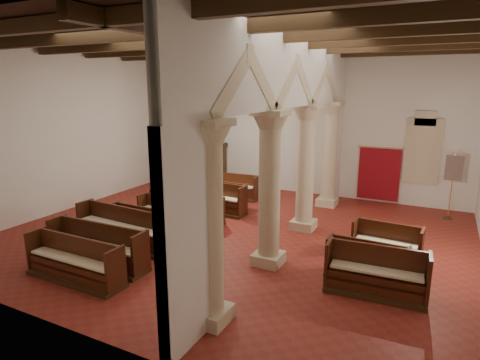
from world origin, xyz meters
name	(u,v)px	position (x,y,z in m)	size (l,w,h in m)	color
floor	(234,235)	(0.00, 0.00, 0.00)	(14.00, 14.00, 0.00)	maroon
ceiling	(234,37)	(0.00, 0.00, 6.00)	(14.00, 14.00, 0.00)	#331C11
wall_back	(298,125)	(0.00, 6.00, 3.00)	(14.00, 0.02, 6.00)	silver
wall_front	(74,184)	(0.00, -6.00, 3.00)	(14.00, 0.02, 6.00)	silver
wall_left	(71,130)	(-7.00, 0.00, 3.00)	(0.02, 12.00, 6.00)	silver
ceiling_beams	(234,44)	(0.00, 0.00, 5.82)	(13.80, 11.80, 0.30)	#402A14
arcade	(291,125)	(1.80, 0.00, 3.56)	(0.90, 11.90, 6.00)	beige
window_back	(422,151)	(5.00, 5.98, 2.20)	(1.00, 0.03, 2.20)	#2B6149
pipe_organ	(204,155)	(-4.50, 5.50, 1.37)	(2.10, 0.85, 4.40)	#402A14
lectern	(218,181)	(-2.92, 4.02, 0.59)	(0.70, 0.75, 1.42)	#3D2113
dossal_curtain	(379,174)	(3.50, 5.92, 1.17)	(1.80, 0.07, 2.17)	#A0111A
processional_banner	(450,197)	(6.11, 4.83, 0.81)	(0.57, 0.72, 2.47)	#402A14
hymnal_box_a	(99,273)	(-1.40, -4.34, 0.26)	(0.32, 0.26, 0.32)	#162E9C
hymnal_box_b	(197,259)	(0.28, -2.63, 0.28)	(0.35, 0.29, 0.35)	navy
hymnal_box_c	(213,241)	(0.03, -1.40, 0.28)	(0.35, 0.29, 0.35)	#161F9A
tube_heater_a	(81,258)	(-2.66, -3.76, 0.16)	(0.11, 0.11, 1.10)	silver
tube_heater_b	(98,251)	(-2.60, -3.22, 0.16)	(0.11, 0.11, 1.06)	white
nave_pew_0	(75,267)	(-2.05, -4.49, 0.36)	(2.76, 0.74, 1.07)	#402A14
nave_pew_1	(98,252)	(-2.18, -3.63, 0.37)	(2.96, 0.81, 1.13)	#402A14
nave_pew_2	(123,233)	(-2.56, -2.25, 0.37)	(3.39, 0.96, 1.13)	#402A14
nave_pew_3	(144,230)	(-2.28, -1.63, 0.33)	(2.69, 0.78, 1.00)	#402A14
nave_pew_4	(175,218)	(-2.10, -0.31, 0.32)	(2.88, 0.83, 0.98)	#402A14
nave_pew_5	(186,211)	(-2.19, 0.51, 0.32)	(2.93, 0.83, 0.99)	#402A14
nave_pew_6	(210,202)	(-1.97, 1.76, 0.37)	(2.94, 0.88, 1.12)	#402A14
nave_pew_7	(211,198)	(-2.30, 2.38, 0.33)	(2.97, 0.79, 1.01)	#402A14
nave_pew_8	(222,189)	(-2.54, 3.74, 0.34)	(3.25, 0.83, 1.03)	#402A14
aisle_pew_0	(375,279)	(4.60, -1.91, 0.38)	(2.26, 0.89, 1.14)	#402A14
aisle_pew_1	(366,267)	(4.28, -1.28, 0.33)	(1.94, 0.71, 0.98)	#402A14
aisle_pew_2	(386,249)	(4.58, 0.07, 0.36)	(1.82, 0.81, 1.06)	#402A14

